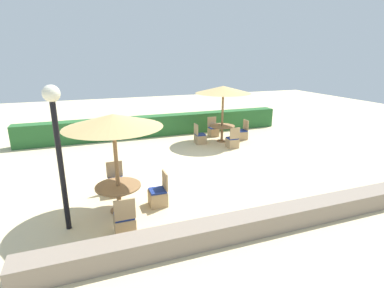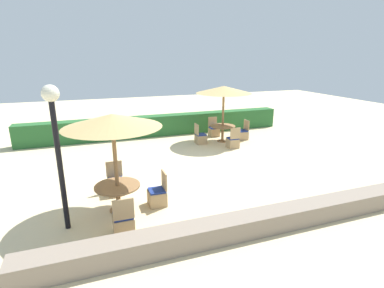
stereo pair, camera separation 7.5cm
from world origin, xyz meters
TOP-DOWN VIEW (x-y plane):
  - ground_plane at (0.00, 0.00)m, footprint 40.00×40.00m
  - hedge_row at (0.00, 5.51)m, footprint 13.00×0.70m
  - stone_border at (0.00, -3.70)m, footprint 10.00×0.56m
  - lamp_post at (-4.05, -2.06)m, footprint 0.36×0.36m
  - parasol_back_right at (2.52, 3.40)m, footprint 2.51×2.51m
  - round_table_back_right at (2.52, 3.40)m, footprint 1.17×1.17m
  - patio_chair_back_right_west at (1.41, 3.39)m, footprint 0.46×0.46m
  - patio_chair_back_right_south at (2.51, 2.32)m, footprint 0.46×0.46m
  - patio_chair_back_right_east at (3.57, 3.36)m, footprint 0.46×0.46m
  - patio_chair_back_right_north at (2.53, 4.40)m, footprint 0.46×0.46m
  - parasol_front_left at (-2.82, -1.63)m, footprint 2.38×2.38m
  - round_table_front_left at (-2.82, -1.63)m, footprint 1.15×1.15m
  - patio_chair_front_left_east at (-1.80, -1.67)m, footprint 0.46×0.46m
  - patio_chair_front_left_south at (-2.84, -2.71)m, footprint 0.46×0.46m
  - patio_chair_front_left_north at (-2.78, -0.56)m, footprint 0.46×0.46m

SIDE VIEW (x-z plane):
  - ground_plane at x=0.00m, z-range 0.00..0.00m
  - stone_border at x=0.00m, z-range 0.00..0.47m
  - patio_chair_back_right_west at x=1.41m, z-range -0.20..0.73m
  - patio_chair_back_right_south at x=2.51m, z-range -0.20..0.73m
  - patio_chair_back_right_east at x=3.57m, z-range -0.20..0.73m
  - patio_chair_back_right_north at x=2.53m, z-range -0.20..0.73m
  - patio_chair_front_left_east at x=-1.80m, z-range -0.20..0.73m
  - patio_chair_front_left_south at x=-2.84m, z-range -0.20..0.73m
  - patio_chair_front_left_north at x=-2.78m, z-range -0.20..0.73m
  - hedge_row at x=0.00m, z-range 0.00..1.00m
  - round_table_front_left at x=-2.82m, z-range 0.22..0.93m
  - round_table_back_right at x=2.52m, z-range 0.23..0.98m
  - lamp_post at x=-4.05m, z-range 0.69..4.01m
  - parasol_front_left at x=-2.82m, z-range 1.10..3.66m
  - parasol_back_right at x=2.52m, z-range 1.11..3.68m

